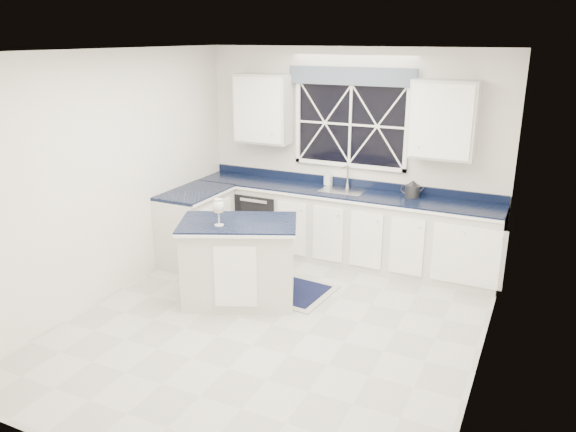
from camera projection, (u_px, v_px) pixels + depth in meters
The scene contains 13 objects.
ground at pixel (273, 325), 5.75m from camera, with size 4.50×4.50×0.00m, color #B8B9B3.
back_wall at pixel (351, 155), 7.27m from camera, with size 4.00×0.10×2.70m, color white.
base_cabinets at pixel (312, 227), 7.28m from camera, with size 3.99×1.60×0.90m.
countertop at pixel (341, 192), 7.14m from camera, with size 3.98×0.64×0.04m, color black.
dishwasher at pixel (266, 219), 7.75m from camera, with size 0.60×0.58×0.82m, color black.
window at pixel (351, 118), 7.08m from camera, with size 1.65×0.09×1.26m.
upper_cabinets at pixel (347, 114), 6.95m from camera, with size 3.10×0.34×0.90m.
faucet at pixel (347, 176), 7.25m from camera, with size 0.05×0.20×0.30m.
island at pixel (239, 261), 6.15m from camera, with size 1.44×1.19×0.93m.
rug at pixel (275, 287), 6.60m from camera, with size 1.39×0.92×0.02m.
kettle at pixel (412, 189), 6.84m from camera, with size 0.30×0.21×0.21m.
wine_glass at pixel (218, 207), 5.82m from camera, with size 0.12×0.12×0.29m.
soap_bottle at pixel (328, 178), 7.41m from camera, with size 0.09×0.09×0.19m, color silver.
Camera 1 is at (2.35, -4.56, 2.84)m, focal length 35.00 mm.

